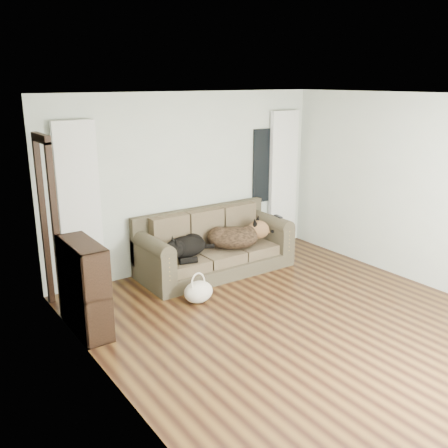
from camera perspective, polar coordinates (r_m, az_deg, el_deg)
floor at (r=6.01m, az=8.72°, el=-11.32°), size 5.00×5.00×0.00m
ceiling at (r=5.35m, az=9.94°, el=14.26°), size 5.00×5.00×0.00m
wall_back at (r=7.49m, az=-4.07°, el=4.91°), size 4.50×0.04×2.60m
wall_left at (r=4.35m, az=-12.71°, el=-3.81°), size 0.04×5.00×2.60m
wall_right at (r=7.25m, az=22.28°, el=3.36°), size 0.04×5.00×2.60m
curtain_left at (r=6.76m, az=-16.17°, el=1.77°), size 0.55×0.08×2.25m
curtain_right at (r=8.50m, az=6.76°, el=5.16°), size 0.55×0.08×2.25m
window_pane at (r=8.27m, az=4.75°, el=6.67°), size 0.50×0.03×1.20m
door_casing at (r=6.30m, az=-19.28°, el=-0.47°), size 0.07×0.60×2.10m
sofa at (r=7.34m, az=-0.98°, el=-2.15°), size 2.28×0.98×0.93m
dog_black_lab at (r=7.03m, az=-4.57°, el=-2.77°), size 0.76×0.60×0.29m
dog_shepherd at (r=7.41m, az=1.29°, el=-1.64°), size 0.97×0.92×0.35m
tv_remote at (r=7.73m, az=6.23°, el=0.87°), size 0.07×0.16×0.02m
tote_bag at (r=6.44m, az=-2.95°, el=-7.62°), size 0.40×0.31×0.28m
bookshelf at (r=5.82m, az=-15.62°, el=-7.29°), size 0.38×0.87×1.06m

